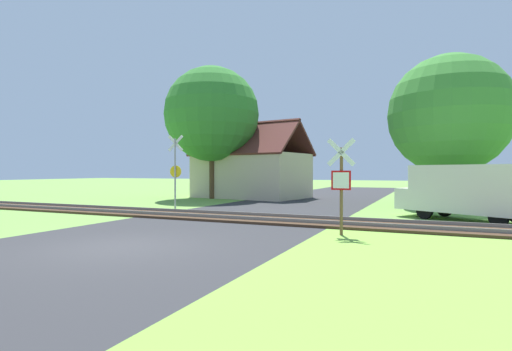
% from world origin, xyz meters
% --- Properties ---
extents(ground_plane, '(160.00, 160.00, 0.00)m').
position_xyz_m(ground_plane, '(0.00, 0.00, 0.00)').
color(ground_plane, '#6B9942').
extents(road_asphalt, '(8.35, 80.00, 0.01)m').
position_xyz_m(road_asphalt, '(0.00, 2.00, 0.00)').
color(road_asphalt, '#2D2D30').
rests_on(road_asphalt, ground).
extents(grass_verge, '(6.00, 20.00, 0.01)m').
position_xyz_m(grass_verge, '(7.18, -2.00, 0.00)').
color(grass_verge, '#75A83B').
rests_on(grass_verge, ground).
extents(rail_track, '(60.00, 2.60, 0.22)m').
position_xyz_m(rail_track, '(0.00, 6.76, 0.06)').
color(rail_track, '#422D1E').
rests_on(rail_track, ground).
extents(stop_sign_near, '(0.88, 0.15, 3.01)m').
position_xyz_m(stop_sign_near, '(4.91, 4.30, 1.68)').
color(stop_sign_near, brown).
rests_on(stop_sign_near, ground).
extents(crossing_sign_far, '(0.87, 0.19, 3.91)m').
position_xyz_m(crossing_sign_far, '(-4.96, 9.55, 2.17)').
color(crossing_sign_far, '#9E9EA5').
rests_on(crossing_sign_far, ground).
extents(house, '(9.04, 6.69, 5.68)m').
position_xyz_m(house, '(-4.97, 19.27, 1.83)').
color(house, '#C6B293').
rests_on(house, ground).
extents(tree_right, '(6.55, 6.55, 8.38)m').
position_xyz_m(tree_right, '(8.36, 16.28, 5.10)').
color(tree_right, '#513823').
rests_on(tree_right, ground).
extents(tree_left, '(6.85, 6.85, 9.53)m').
position_xyz_m(tree_left, '(-7.09, 17.08, 6.10)').
color(tree_left, '#513823').
rests_on(tree_left, ground).
extents(mail_truck, '(5.16, 4.08, 2.24)m').
position_xyz_m(mail_truck, '(8.69, 9.98, 1.24)').
color(mail_truck, silver).
rests_on(mail_truck, ground).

